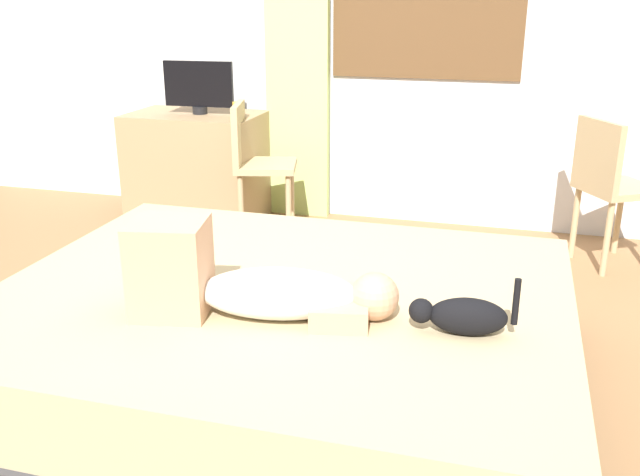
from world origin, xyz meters
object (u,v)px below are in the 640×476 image
at_px(cup, 238,110).
at_px(chair_spare, 609,181).
at_px(bed, 282,340).
at_px(chair_by_desk, 255,159).
at_px(person_lying, 250,285).
at_px(desk, 197,167).
at_px(tv_monitor, 199,87).
at_px(cat, 462,316).

height_order(cup, chair_spare, chair_spare).
height_order(bed, chair_by_desk, chair_by_desk).
distance_m(person_lying, desk, 2.59).
bearing_deg(chair_spare, person_lying, -124.11).
bearing_deg(desk, chair_by_desk, -22.89).
distance_m(desk, chair_by_desk, 0.58).
bearing_deg(tv_monitor, cup, -9.20).
relative_size(cat, chair_spare, 0.42).
bearing_deg(desk, cat, -47.63).
distance_m(bed, desk, 2.39).
xyz_separation_m(desk, chair_by_desk, (0.52, -0.22, 0.14)).
relative_size(bed, chair_spare, 2.62).
height_order(bed, person_lying, person_lying).
bearing_deg(cup, desk, 171.98).
bearing_deg(person_lying, chair_by_desk, 110.40).
bearing_deg(tv_monitor, chair_by_desk, -24.78).
xyz_separation_m(person_lying, chair_spare, (1.38, 2.04, -0.04)).
xyz_separation_m(cat, desk, (-2.01, 2.20, -0.14)).
bearing_deg(bed, cup, 116.15).
bearing_deg(desk, chair_spare, -4.44).
xyz_separation_m(bed, cat, (0.70, -0.19, 0.29)).
xyz_separation_m(cat, cup, (-1.67, 2.15, 0.28)).
bearing_deg(chair_by_desk, chair_spare, 0.31).
bearing_deg(chair_by_desk, cup, 135.99).
xyz_separation_m(bed, chair_by_desk, (-0.78, 1.79, 0.29)).
distance_m(bed, cat, 0.79).
distance_m(cup, chair_by_desk, 0.37).
distance_m(tv_monitor, chair_by_desk, 0.66).
height_order(bed, desk, desk).
distance_m(person_lying, cup, 2.40).
xyz_separation_m(person_lying, chair_by_desk, (-0.76, 2.03, -0.04)).
height_order(cat, chair_spare, chair_spare).
bearing_deg(cat, person_lying, -176.09).
xyz_separation_m(tv_monitor, chair_by_desk, (0.47, -0.22, -0.41)).
bearing_deg(cat, cup, 127.76).
xyz_separation_m(bed, cup, (-0.96, 1.96, 0.57)).
bearing_deg(cup, bed, -63.85).
bearing_deg(desk, cup, -8.02).
relative_size(bed, chair_by_desk, 2.62).
distance_m(bed, tv_monitor, 2.47).
bearing_deg(tv_monitor, cat, -48.27).
bearing_deg(bed, chair_by_desk, 113.71).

